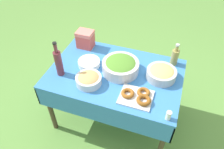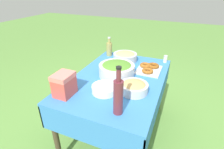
% 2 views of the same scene
% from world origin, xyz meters
% --- Properties ---
extents(ground_plane, '(14.00, 14.00, 0.00)m').
position_xyz_m(ground_plane, '(0.00, 0.00, 0.00)').
color(ground_plane, '#609342').
extents(picnic_table, '(1.28, 0.85, 0.70)m').
position_xyz_m(picnic_table, '(0.00, 0.00, 0.60)').
color(picnic_table, '#387AC6').
rests_on(picnic_table, ground_plane).
extents(salad_bowl, '(0.35, 0.35, 0.14)m').
position_xyz_m(salad_bowl, '(-0.04, -0.04, 0.77)').
color(salad_bowl, silver).
rests_on(salad_bowl, picnic_table).
extents(pasta_bowl, '(0.28, 0.28, 0.11)m').
position_xyz_m(pasta_bowl, '(-0.43, -0.08, 0.75)').
color(pasta_bowl, '#B2B7BC').
rests_on(pasta_bowl, picnic_table).
extents(donut_platter, '(0.30, 0.24, 0.05)m').
position_xyz_m(donut_platter, '(-0.28, 0.24, 0.72)').
color(donut_platter, silver).
rests_on(donut_platter, picnic_table).
extents(plate_stack, '(0.22, 0.22, 0.06)m').
position_xyz_m(plate_stack, '(0.28, -0.02, 0.73)').
color(plate_stack, white).
rests_on(plate_stack, picnic_table).
extents(olive_oil_bottle, '(0.07, 0.07, 0.24)m').
position_xyz_m(olive_oil_bottle, '(-0.51, -0.32, 0.79)').
color(olive_oil_bottle, '#998E4C').
rests_on(olive_oil_bottle, picnic_table).
extents(wine_bottle, '(0.07, 0.07, 0.37)m').
position_xyz_m(wine_bottle, '(0.49, 0.18, 0.84)').
color(wine_bottle, maroon).
rests_on(wine_bottle, picnic_table).
extents(bread_bowl, '(0.24, 0.24, 0.10)m').
position_xyz_m(bread_bowl, '(0.18, 0.21, 0.75)').
color(bread_bowl, silver).
rests_on(bread_bowl, picnic_table).
extents(cooler_box, '(0.17, 0.14, 0.19)m').
position_xyz_m(cooler_box, '(0.45, -0.30, 0.79)').
color(cooler_box, '#E04C42').
rests_on(cooler_box, picnic_table).
extents(salt_shaker, '(0.04, 0.04, 0.08)m').
position_xyz_m(salt_shaker, '(-0.57, 0.37, 0.74)').
color(salt_shaker, white).
rests_on(salt_shaker, picnic_table).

